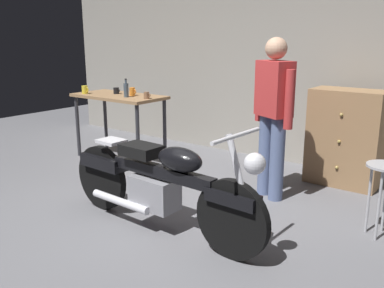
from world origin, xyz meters
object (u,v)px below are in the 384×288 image
(wooden_dresser, at_px, (346,138))
(mug_yellow_tall, at_px, (85,90))
(mug_brown_stoneware, at_px, (147,95))
(mug_orange_travel, at_px, (132,92))
(bottle, at_px, (126,90))
(motorcycle, at_px, (159,182))
(person_standing, at_px, (273,112))
(mug_black_matte, at_px, (116,91))

(wooden_dresser, height_order, mug_yellow_tall, wooden_dresser)
(wooden_dresser, distance_m, mug_brown_stoneware, 2.46)
(mug_brown_stoneware, distance_m, mug_orange_travel, 0.36)
(mug_brown_stoneware, bearing_deg, mug_yellow_tall, -171.30)
(mug_orange_travel, relative_size, bottle, 0.45)
(motorcycle, height_order, mug_brown_stoneware, motorcycle)
(motorcycle, distance_m, person_standing, 1.47)
(motorcycle, height_order, wooden_dresser, wooden_dresser)
(mug_black_matte, xyz_separation_m, mug_yellow_tall, (-0.36, -0.25, 0.01))
(wooden_dresser, xyz_separation_m, mug_black_matte, (-2.93, -0.77, 0.39))
(person_standing, height_order, wooden_dresser, person_standing)
(bottle, bearing_deg, wooden_dresser, 19.58)
(mug_brown_stoneware, bearing_deg, bottle, -170.43)
(wooden_dresser, xyz_separation_m, mug_orange_travel, (-2.62, -0.77, 0.41))
(motorcycle, relative_size, mug_yellow_tall, 18.43)
(person_standing, distance_m, mug_orange_travel, 2.13)
(mug_brown_stoneware, distance_m, bottle, 0.32)
(wooden_dresser, relative_size, mug_yellow_tall, 9.25)
(mug_yellow_tall, relative_size, bottle, 0.49)
(mug_yellow_tall, distance_m, bottle, 0.71)
(mug_black_matte, height_order, bottle, bottle)
(wooden_dresser, bearing_deg, mug_orange_travel, -163.59)
(person_standing, bearing_deg, mug_yellow_tall, 28.93)
(wooden_dresser, xyz_separation_m, bottle, (-2.58, -0.92, 0.45))
(mug_orange_travel, bearing_deg, mug_brown_stoneware, -15.19)
(wooden_dresser, distance_m, mug_yellow_tall, 3.47)
(motorcycle, xyz_separation_m, person_standing, (0.40, 1.33, 0.48))
(mug_black_matte, xyz_separation_m, bottle, (0.35, -0.15, 0.05))
(mug_brown_stoneware, bearing_deg, mug_black_matte, 171.68)
(motorcycle, bearing_deg, mug_brown_stoneware, 138.05)
(person_standing, xyz_separation_m, mug_yellow_tall, (-2.80, -0.14, 0.03))
(mug_brown_stoneware, relative_size, bottle, 0.42)
(mug_orange_travel, xyz_separation_m, bottle, (0.03, -0.15, 0.04))
(mug_yellow_tall, bearing_deg, bottle, 8.31)
(motorcycle, relative_size, mug_orange_travel, 20.02)
(wooden_dresser, distance_m, mug_black_matte, 3.06)
(motorcycle, bearing_deg, mug_black_matte, 147.08)
(mug_black_matte, height_order, mug_orange_travel, mug_orange_travel)
(person_standing, distance_m, bottle, 2.10)
(motorcycle, xyz_separation_m, mug_yellow_tall, (-2.40, 1.19, 0.51))
(mug_brown_stoneware, xyz_separation_m, mug_yellow_tall, (-1.02, -0.16, 0.01))
(motorcycle, relative_size, mug_brown_stoneware, 21.48)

